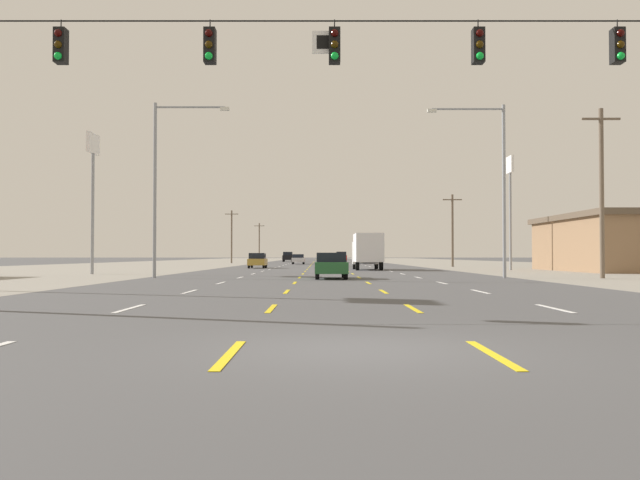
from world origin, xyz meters
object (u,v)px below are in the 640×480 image
(box_truck_inner_right_near, at_px, (369,249))
(suv_far_left_distant_a, at_px, (289,257))
(streetlight_right_row_0, at_px, (498,177))
(hatchback_far_left_mid, at_px, (259,260))
(hatchback_center_turn_farther, at_px, (325,258))
(sedan_center_turn_midfar, at_px, (327,260))
(sedan_inner_left_far, at_px, (300,259))
(sedan_center_turn_nearest, at_px, (333,265))
(pole_sign_left_row_1, at_px, (95,169))
(suv_inner_right_farthest, at_px, (343,257))
(pole_sign_right_row_1, at_px, (512,188))
(streetlight_left_row_0, at_px, (164,176))

(box_truck_inner_right_near, relative_size, suv_far_left_distant_a, 1.47)
(suv_far_left_distant_a, distance_m, streetlight_right_row_0, 94.69)
(hatchback_far_left_mid, distance_m, hatchback_center_turn_farther, 42.09)
(streetlight_right_row_0, bearing_deg, sedan_center_turn_midfar, 104.69)
(sedan_center_turn_midfar, xyz_separation_m, sedan_inner_left_far, (-3.80, 21.84, 0.00))
(sedan_center_turn_nearest, xyz_separation_m, pole_sign_left_row_1, (-16.50, 8.62, 6.59))
(sedan_center_turn_nearest, relative_size, pole_sign_left_row_1, 0.46)
(sedan_inner_left_far, distance_m, suv_inner_right_farthest, 29.16)
(sedan_center_turn_midfar, xyz_separation_m, streetlight_right_row_0, (9.62, -36.72, 5.11))
(sedan_inner_left_far, distance_m, pole_sign_left_row_1, 52.83)
(box_truck_inner_right_near, height_order, hatchback_far_left_mid, box_truck_inner_right_near)
(sedan_center_turn_nearest, height_order, pole_sign_right_row_1, pole_sign_right_row_1)
(sedan_inner_left_far, bearing_deg, streetlight_left_row_0, -95.82)
(sedan_inner_left_far, bearing_deg, sedan_center_turn_nearest, -86.33)
(pole_sign_right_row_1, relative_size, streetlight_right_row_0, 1.00)
(hatchback_center_turn_farther, xyz_separation_m, suv_inner_right_farthest, (3.55, 16.19, 0.24))
(streetlight_left_row_0, height_order, streetlight_right_row_0, streetlight_left_row_0)
(suv_far_left_distant_a, bearing_deg, streetlight_left_row_0, -91.70)
(hatchback_center_turn_farther, bearing_deg, hatchback_far_left_mid, -99.39)
(box_truck_inner_right_near, distance_m, hatchback_far_left_mid, 13.29)
(box_truck_inner_right_near, height_order, suv_far_left_distant_a, box_truck_inner_right_near)
(hatchback_far_left_mid, bearing_deg, sedan_center_turn_nearest, -76.87)
(hatchback_far_left_mid, height_order, pole_sign_left_row_1, pole_sign_left_row_1)
(box_truck_inner_right_near, height_order, streetlight_left_row_0, streetlight_left_row_0)
(box_truck_inner_right_near, xyz_separation_m, sedan_inner_left_far, (-7.47, 37.35, -1.08))
(sedan_center_turn_nearest, relative_size, suv_inner_right_farthest, 0.92)
(sedan_center_turn_nearest, height_order, sedan_inner_left_far, same)
(sedan_inner_left_far, bearing_deg, streetlight_right_row_0, -77.09)
(sedan_center_turn_midfar, bearing_deg, box_truck_inner_right_near, -76.68)
(sedan_inner_left_far, xyz_separation_m, hatchback_center_turn_farther, (3.68, 12.05, 0.03))
(suv_inner_right_farthest, relative_size, pole_sign_right_row_1, 0.48)
(suv_far_left_distant_a, height_order, streetlight_left_row_0, streetlight_left_row_0)
(streetlight_right_row_0, bearing_deg, sedan_center_turn_nearest, -174.46)
(pole_sign_left_row_1, bearing_deg, streetlight_left_row_0, -48.89)
(box_truck_inner_right_near, bearing_deg, sedan_center_turn_nearest, -99.38)
(sedan_center_turn_nearest, bearing_deg, suv_far_left_distant_a, 94.27)
(suv_far_left_distant_a, xyz_separation_m, streetlight_right_row_0, (16.63, -93.10, 4.84))
(suv_inner_right_farthest, bearing_deg, pole_sign_right_row_1, -79.07)
(streetlight_left_row_0, bearing_deg, sedan_center_turn_nearest, -5.44)
(suv_inner_right_farthest, distance_m, suv_far_left_distant_a, 12.18)
(sedan_inner_left_far, xyz_separation_m, pole_sign_right_row_1, (20.09, -38.40, 6.52))
(sedan_inner_left_far, height_order, streetlight_left_row_0, streetlight_left_row_0)
(sedan_center_turn_midfar, relative_size, streetlight_right_row_0, 0.45)
(hatchback_center_turn_farther, distance_m, streetlight_left_row_0, 71.45)
(box_truck_inner_right_near, height_order, sedan_inner_left_far, box_truck_inner_right_near)
(sedan_inner_left_far, distance_m, streetlight_right_row_0, 60.29)
(sedan_center_turn_nearest, relative_size, box_truck_inner_right_near, 0.63)
(sedan_center_turn_nearest, bearing_deg, hatchback_far_left_mid, 103.13)
(suv_inner_right_farthest, xyz_separation_m, pole_sign_left_row_1, (-19.91, -79.11, 6.32))
(streetlight_left_row_0, bearing_deg, suv_far_left_distant_a, 88.30)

